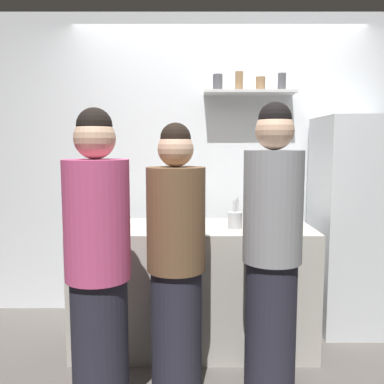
# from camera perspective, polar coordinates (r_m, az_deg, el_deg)

# --- Properties ---
(ground_plane) EXTENTS (5.28, 5.28, 0.00)m
(ground_plane) POSITION_cam_1_polar(r_m,az_deg,el_deg) (2.82, 5.10, -25.08)
(ground_plane) COLOR #59544F
(back_wall_assembly) EXTENTS (4.80, 0.32, 2.60)m
(back_wall_assembly) POSITION_cam_1_polar(r_m,az_deg,el_deg) (3.66, 3.51, 3.74)
(back_wall_assembly) COLOR white
(back_wall_assembly) RESTS_ON ground
(refrigerator) EXTENTS (0.61, 0.65, 1.70)m
(refrigerator) POSITION_cam_1_polar(r_m,az_deg,el_deg) (3.56, 21.48, -4.11)
(refrigerator) COLOR silver
(refrigerator) RESTS_ON ground
(counter) EXTENTS (1.70, 0.65, 0.90)m
(counter) POSITION_cam_1_polar(r_m,az_deg,el_deg) (3.09, 0.00, -12.95)
(counter) COLOR #B7B2A8
(counter) RESTS_ON ground
(baking_pan) EXTENTS (0.34, 0.24, 0.05)m
(baking_pan) POSITION_cam_1_polar(r_m,az_deg,el_deg) (2.90, -12.56, -4.73)
(baking_pan) COLOR gray
(baking_pan) RESTS_ON counter
(utensil_holder) EXTENTS (0.10, 0.10, 0.22)m
(utensil_holder) POSITION_cam_1_polar(r_m,az_deg,el_deg) (2.91, 5.76, -3.86)
(utensil_holder) COLOR #B2B2B7
(utensil_holder) RESTS_ON counter
(wine_bottle_green_glass) EXTENTS (0.08, 0.08, 0.33)m
(wine_bottle_green_glass) POSITION_cam_1_polar(r_m,az_deg,el_deg) (3.11, -4.32, -1.99)
(wine_bottle_green_glass) COLOR #19471E
(wine_bottle_green_glass) RESTS_ON counter
(wine_bottle_amber_glass) EXTENTS (0.06, 0.06, 0.33)m
(wine_bottle_amber_glass) POSITION_cam_1_polar(r_m,az_deg,el_deg) (3.01, 9.83, -2.32)
(wine_bottle_amber_glass) COLOR #472814
(wine_bottle_amber_glass) RESTS_ON counter
(water_bottle_plastic) EXTENTS (0.08, 0.08, 0.25)m
(water_bottle_plastic) POSITION_cam_1_polar(r_m,az_deg,el_deg) (2.85, -1.75, -3.05)
(water_bottle_plastic) COLOR silver
(water_bottle_plastic) RESTS_ON counter
(person_grey_hoodie) EXTENTS (0.34, 0.34, 1.72)m
(person_grey_hoodie) POSITION_cam_1_polar(r_m,az_deg,el_deg) (2.44, 10.82, -8.40)
(person_grey_hoodie) COLOR #262633
(person_grey_hoodie) RESTS_ON ground
(person_pink_top) EXTENTS (0.34, 0.34, 1.67)m
(person_pink_top) POSITION_cam_1_polar(r_m,az_deg,el_deg) (2.23, -13.16, -10.67)
(person_pink_top) COLOR #262633
(person_pink_top) RESTS_ON ground
(person_brown_jacket) EXTENTS (0.34, 0.34, 1.61)m
(person_brown_jacket) POSITION_cam_1_polar(r_m,az_deg,el_deg) (2.42, -2.47, -9.99)
(person_brown_jacket) COLOR #262633
(person_brown_jacket) RESTS_ON ground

